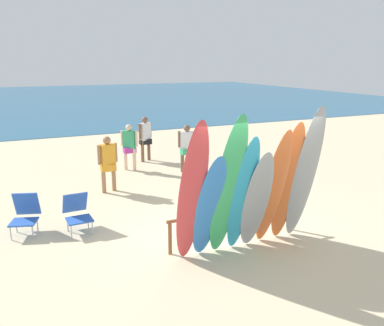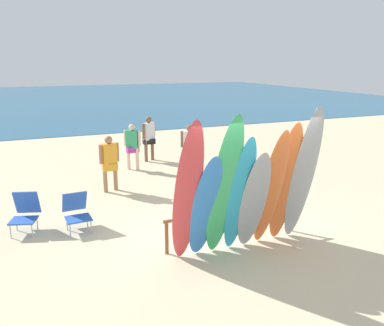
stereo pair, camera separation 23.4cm
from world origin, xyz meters
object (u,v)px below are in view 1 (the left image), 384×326
at_px(surfboard_teal_3, 243,195).
at_px(surfboard_orange_6, 288,183).
at_px(beach_chair_red, 77,211).
at_px(surfboard_rack, 235,216).
at_px(surfboard_grey_4, 257,201).
at_px(beachgoer_strolling, 129,144).
at_px(beach_chair_blue, 25,213).
at_px(beachgoer_near_rack, 145,136).
at_px(surfboard_green_2, 228,188).
at_px(beachgoer_midbeach, 187,145).
at_px(surfboard_orange_5, 274,189).
at_px(beachgoer_by_water, 108,160).
at_px(surfboard_blue_1, 209,208).
at_px(surfboard_red_0, 192,195).
at_px(surfboard_grey_7, 305,175).

distance_m(surfboard_teal_3, surfboard_orange_6, 1.01).
bearing_deg(beach_chair_red, surfboard_rack, -36.85).
bearing_deg(surfboard_teal_3, surfboard_grey_4, -4.25).
distance_m(beachgoer_strolling, beach_chair_blue, 5.11).
xyz_separation_m(beachgoer_strolling, beachgoer_near_rack, (0.85, 0.97, 0.04)).
xyz_separation_m(surfboard_green_2, beach_chair_blue, (-3.22, 2.69, -0.90)).
bearing_deg(beachgoer_near_rack, beachgoer_midbeach, -96.58).
bearing_deg(surfboard_orange_5, surfboard_green_2, -179.47).
relative_size(beachgoer_strolling, beachgoer_midbeach, 0.99).
distance_m(surfboard_green_2, beachgoer_midbeach, 5.87).
bearing_deg(surfboard_green_2, beachgoer_strolling, 83.55).
bearing_deg(beachgoer_by_water, surfboard_blue_1, 83.70).
xyz_separation_m(surfboard_rack, beachgoer_midbeach, (1.19, 5.04, 0.35)).
bearing_deg(beachgoer_midbeach, surfboard_teal_3, -71.14).
bearing_deg(beach_chair_blue, beachgoer_midbeach, 48.55).
relative_size(surfboard_green_2, beachgoer_near_rack, 1.75).
bearing_deg(beachgoer_by_water, surfboard_grey_4, 94.89).
distance_m(surfboard_red_0, surfboard_grey_4, 1.37).
xyz_separation_m(surfboard_red_0, surfboard_blue_1, (0.37, 0.09, -0.32)).
bearing_deg(beachgoer_by_water, surfboard_rack, 95.33).
relative_size(beachgoer_by_water, beach_chair_blue, 1.83).
distance_m(surfboard_blue_1, beachgoer_strolling, 6.52).
bearing_deg(surfboard_blue_1, surfboard_grey_7, -6.05).
relative_size(surfboard_orange_6, beachgoer_by_water, 1.63).
height_order(surfboard_red_0, surfboard_orange_5, surfboard_red_0).
distance_m(surfboard_grey_4, beach_chair_blue, 4.70).
xyz_separation_m(beach_chair_red, beach_chair_blue, (-0.99, 0.30, 0.01)).
distance_m(surfboard_blue_1, surfboard_orange_5, 1.32).
xyz_separation_m(surfboard_teal_3, beach_chair_blue, (-3.56, 2.64, -0.70)).
xyz_separation_m(surfboard_rack, beach_chair_red, (-2.71, 1.82, -0.10)).
height_order(surfboard_orange_6, beachgoer_strolling, surfboard_orange_6).
xyz_separation_m(surfboard_green_2, beachgoer_strolling, (0.09, 6.57, -0.47)).
distance_m(surfboard_rack, surfboard_teal_3, 0.81).
bearing_deg(beachgoer_near_rack, beachgoer_strolling, -158.57).
bearing_deg(beachgoer_by_water, surfboard_teal_3, 91.55).
bearing_deg(surfboard_rack, surfboard_red_0, -153.35).
bearing_deg(surfboard_grey_7, surfboard_teal_3, 179.37).
bearing_deg(surfboard_blue_1, surfboard_red_0, -171.61).
relative_size(surfboard_orange_5, surfboard_grey_7, 0.87).
height_order(surfboard_grey_7, beachgoer_midbeach, surfboard_grey_7).
height_order(surfboard_blue_1, surfboard_grey_7, surfboard_grey_7).
bearing_deg(beachgoer_near_rack, beachgoer_by_water, -151.92).
bearing_deg(beachgoer_by_water, beachgoer_near_rack, -139.61).
bearing_deg(surfboard_orange_5, surfboard_teal_3, 176.91).
relative_size(surfboard_orange_5, beachgoer_midbeach, 1.60).
distance_m(surfboard_rack, beachgoer_by_water, 4.37).
bearing_deg(surfboard_red_0, beachgoer_strolling, 83.90).
distance_m(surfboard_grey_7, beach_chair_blue, 5.65).
xyz_separation_m(surfboard_red_0, beachgoer_near_rack, (1.63, 7.57, -0.41)).
bearing_deg(surfboard_grey_7, beachgoer_strolling, 103.82).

